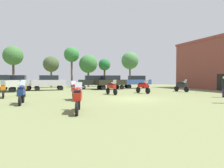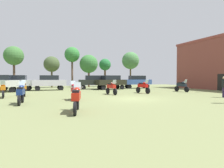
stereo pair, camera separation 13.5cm
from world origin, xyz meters
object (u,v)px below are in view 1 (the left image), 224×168
motorcycle_8 (75,91)px  tree_4 (13,56)px  car_5 (16,82)px  tree_9 (72,55)px  motorcycle_1 (112,87)px  tree_5 (130,61)px  motorcycle_6 (78,98)px  motorcycle_2 (143,87)px  car_2 (111,81)px  tree_1 (51,64)px  motorcycle_4 (3,89)px  car_4 (137,81)px  car_3 (93,81)px  person_1 (224,85)px  motorcycle_3 (24,88)px  tree_2 (88,64)px  motorcycle_10 (21,93)px  motorcycle_5 (182,86)px  tree_3 (104,65)px  car_6 (49,82)px

motorcycle_8 → tree_4: bearing=109.7°
car_5 → tree_9: 11.34m
motorcycle_1 → tree_5: (9.85, 15.95, 4.30)m
motorcycle_6 → motorcycle_8: bearing=96.3°
motorcycle_2 → motorcycle_6: bearing=34.3°
car_2 → tree_1: bearing=37.5°
motorcycle_4 → tree_9: 18.09m
motorcycle_2 → car_4: size_ratio=0.49×
car_3 → car_4: (7.01, -0.42, 0.00)m
person_1 → tree_4: (-18.74, 21.60, 4.04)m
car_4 → car_5: same height
motorcycle_1 → motorcycle_8: (-4.25, -3.45, -0.01)m
car_4 → tree_4: 19.87m
motorcycle_6 → car_5: 18.32m
motorcycle_1 → motorcycle_8: 5.47m
motorcycle_2 → car_4: car_4 is taller
motorcycle_3 → tree_2: size_ratio=0.37×
motorcycle_1 → car_3: bearing=-102.7°
motorcycle_3 → motorcycle_10: (0.31, -5.77, -0.01)m
tree_4 → car_4: bearing=-20.3°
motorcycle_1 → person_1: 10.02m
tree_2 → car_2: bearing=-79.3°
motorcycle_5 → motorcycle_10: bearing=7.2°
motorcycle_5 → tree_5: size_ratio=0.31×
motorcycle_2 → person_1: bearing=114.1°
car_4 → tree_9: (-9.14, 6.94, 4.48)m
motorcycle_2 → car_5: car_5 is taller
motorcycle_6 → tree_4: size_ratio=0.34×
motorcycle_2 → tree_3: tree_3 is taller
tree_4 → tree_9: tree_9 is taller
motorcycle_5 → tree_5: 16.10m
person_1 → motorcycle_2: bearing=51.0°
motorcycle_3 → motorcycle_6: (3.18, -9.84, -0.01)m
motorcycle_3 → car_2: 12.49m
tree_1 → tree_5: bearing=0.8°
person_1 → tree_9: (-9.61, 21.79, 4.60)m
motorcycle_4 → car_4: 19.17m
tree_5 → motorcycle_3: bearing=-141.0°
motorcycle_4 → motorcycle_5: 18.73m
motorcycle_5 → motorcycle_4: bearing=-8.4°
motorcycle_1 → motorcycle_4: size_ratio=0.97×
motorcycle_1 → tree_3: tree_3 is taller
car_2 → tree_9: (-4.29, 8.15, 4.48)m
motorcycle_2 → motorcycle_4: size_ratio=1.01×
car_3 → tree_4: size_ratio=0.68×
motorcycle_10 → tree_1: 20.54m
tree_4 → motorcycle_6: bearing=-76.4°
car_5 → car_6: size_ratio=1.01×
tree_1 → tree_9: 3.84m
motorcycle_8 → tree_2: 19.82m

